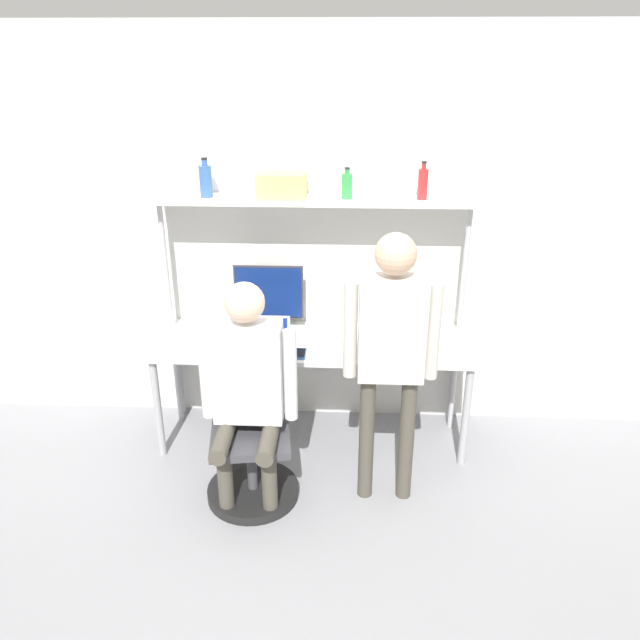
{
  "coord_description": "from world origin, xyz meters",
  "views": [
    {
      "loc": [
        0.23,
        -3.39,
        2.53
      ],
      "look_at": [
        0.07,
        -0.11,
        1.1
      ],
      "focal_mm": 35.0,
      "sensor_mm": 36.0,
      "label": 1
    }
  ],
  "objects_px": {
    "person_seated": "(247,379)",
    "bottle_green": "(347,185)",
    "laptop": "(266,340)",
    "office_chair": "(252,454)",
    "bottle_red": "(423,183)",
    "person_standing": "(391,339)",
    "monitor": "(269,295)",
    "bottle_blue": "(206,181)",
    "storage_box": "(282,186)",
    "cell_phone": "(300,354)"
  },
  "relations": [
    {
      "from": "bottle_blue",
      "to": "bottle_green",
      "type": "distance_m",
      "value": 0.89
    },
    {
      "from": "monitor",
      "to": "bottle_green",
      "type": "bearing_deg",
      "value": -0.85
    },
    {
      "from": "storage_box",
      "to": "bottle_green",
      "type": "bearing_deg",
      "value": 0.0
    },
    {
      "from": "cell_phone",
      "to": "monitor",
      "type": "bearing_deg",
      "value": 122.04
    },
    {
      "from": "cell_phone",
      "to": "bottle_blue",
      "type": "bearing_deg",
      "value": 148.36
    },
    {
      "from": "bottle_red",
      "to": "person_standing",
      "type": "bearing_deg",
      "value": -104.73
    },
    {
      "from": "office_chair",
      "to": "storage_box",
      "type": "xyz_separation_m",
      "value": [
        0.14,
        0.79,
        1.46
      ]
    },
    {
      "from": "cell_phone",
      "to": "bottle_red",
      "type": "distance_m",
      "value": 1.31
    },
    {
      "from": "person_standing",
      "to": "bottle_red",
      "type": "relative_size",
      "value": 7.07
    },
    {
      "from": "laptop",
      "to": "cell_phone",
      "type": "height_order",
      "value": "laptop"
    },
    {
      "from": "laptop",
      "to": "cell_phone",
      "type": "bearing_deg",
      "value": -17.06
    },
    {
      "from": "cell_phone",
      "to": "bottle_red",
      "type": "xyz_separation_m",
      "value": [
        0.74,
        0.38,
        1.01
      ]
    },
    {
      "from": "laptop",
      "to": "office_chair",
      "type": "distance_m",
      "value": 0.72
    },
    {
      "from": "cell_phone",
      "to": "person_seated",
      "type": "height_order",
      "value": "person_seated"
    },
    {
      "from": "person_seated",
      "to": "monitor",
      "type": "bearing_deg",
      "value": 88.42
    },
    {
      "from": "office_chair",
      "to": "bottle_blue",
      "type": "xyz_separation_m",
      "value": [
        -0.34,
        0.79,
        1.49
      ]
    },
    {
      "from": "monitor",
      "to": "bottle_green",
      "type": "relative_size",
      "value": 2.42
    },
    {
      "from": "person_standing",
      "to": "cell_phone",
      "type": "bearing_deg",
      "value": 143.09
    },
    {
      "from": "cell_phone",
      "to": "storage_box",
      "type": "xyz_separation_m",
      "value": [
        -0.14,
        0.38,
        0.98
      ]
    },
    {
      "from": "bottle_red",
      "to": "bottle_blue",
      "type": "bearing_deg",
      "value": 180.0
    },
    {
      "from": "person_seated",
      "to": "storage_box",
      "type": "xyz_separation_m",
      "value": [
        0.13,
        0.83,
        0.93
      ]
    },
    {
      "from": "monitor",
      "to": "office_chair",
      "type": "relative_size",
      "value": 0.51
    },
    {
      "from": "laptop",
      "to": "storage_box",
      "type": "bearing_deg",
      "value": 73.06
    },
    {
      "from": "bottle_green",
      "to": "office_chair",
      "type": "bearing_deg",
      "value": -124.65
    },
    {
      "from": "bottle_blue",
      "to": "bottle_red",
      "type": "bearing_deg",
      "value": -0.0
    },
    {
      "from": "storage_box",
      "to": "laptop",
      "type": "bearing_deg",
      "value": -106.94
    },
    {
      "from": "person_seated",
      "to": "laptop",
      "type": "bearing_deg",
      "value": 86.08
    },
    {
      "from": "person_seated",
      "to": "bottle_red",
      "type": "xyz_separation_m",
      "value": [
        1.01,
        0.83,
        0.95
      ]
    },
    {
      "from": "cell_phone",
      "to": "person_seated",
      "type": "relative_size",
      "value": 0.11
    },
    {
      "from": "bottle_red",
      "to": "bottle_green",
      "type": "relative_size",
      "value": 1.22
    },
    {
      "from": "bottle_blue",
      "to": "storage_box",
      "type": "bearing_deg",
      "value": -0.0
    },
    {
      "from": "monitor",
      "to": "cell_phone",
      "type": "xyz_separation_m",
      "value": [
        0.24,
        -0.39,
        -0.24
      ]
    },
    {
      "from": "cell_phone",
      "to": "office_chair",
      "type": "xyz_separation_m",
      "value": [
        -0.27,
        -0.41,
        -0.48
      ]
    },
    {
      "from": "laptop",
      "to": "bottle_red",
      "type": "height_order",
      "value": "bottle_red"
    },
    {
      "from": "bottle_blue",
      "to": "office_chair",
      "type": "bearing_deg",
      "value": -66.47
    },
    {
      "from": "cell_phone",
      "to": "bottle_red",
      "type": "bearing_deg",
      "value": 26.95
    },
    {
      "from": "office_chair",
      "to": "person_standing",
      "type": "bearing_deg",
      "value": 0.42
    },
    {
      "from": "bottle_blue",
      "to": "bottle_green",
      "type": "relative_size",
      "value": 1.27
    },
    {
      "from": "person_standing",
      "to": "bottle_green",
      "type": "relative_size",
      "value": 8.6
    },
    {
      "from": "bottle_red",
      "to": "bottle_blue",
      "type": "xyz_separation_m",
      "value": [
        -1.36,
        0.0,
        0.0
      ]
    },
    {
      "from": "cell_phone",
      "to": "office_chair",
      "type": "distance_m",
      "value": 0.69
    },
    {
      "from": "cell_phone",
      "to": "person_standing",
      "type": "xyz_separation_m",
      "value": [
        0.54,
        -0.4,
        0.3
      ]
    },
    {
      "from": "cell_phone",
      "to": "bottle_blue",
      "type": "height_order",
      "value": "bottle_blue"
    },
    {
      "from": "laptop",
      "to": "storage_box",
      "type": "relative_size",
      "value": 1.01
    },
    {
      "from": "person_standing",
      "to": "storage_box",
      "type": "distance_m",
      "value": 1.24
    },
    {
      "from": "monitor",
      "to": "laptop",
      "type": "bearing_deg",
      "value": -87.67
    },
    {
      "from": "person_seated",
      "to": "bottle_green",
      "type": "height_order",
      "value": "bottle_green"
    },
    {
      "from": "bottle_green",
      "to": "bottle_red",
      "type": "bearing_deg",
      "value": 0.0
    },
    {
      "from": "laptop",
      "to": "office_chair",
      "type": "relative_size",
      "value": 0.34
    },
    {
      "from": "monitor",
      "to": "bottle_blue",
      "type": "height_order",
      "value": "bottle_blue"
    }
  ]
}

